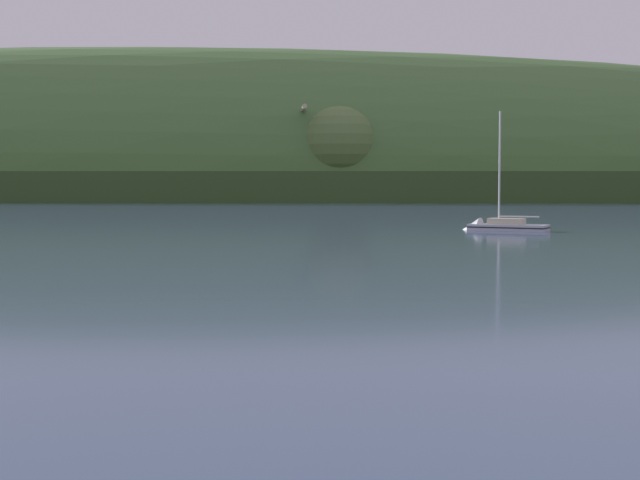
# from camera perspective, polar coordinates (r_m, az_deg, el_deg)

# --- Properties ---
(far_shoreline_hill) EXTENTS (565.05, 121.99, 62.10)m
(far_shoreline_hill) POSITION_cam_1_polar(r_m,az_deg,el_deg) (209.46, -11.31, 2.56)
(far_shoreline_hill) COLOR #314A21
(far_shoreline_hill) RESTS_ON ground
(dockside_crane) EXTENTS (3.37, 13.40, 17.21)m
(dockside_crane) POSITION_cam_1_polar(r_m,az_deg,el_deg) (174.81, -1.00, 5.07)
(dockside_crane) COLOR #4C4C51
(dockside_crane) RESTS_ON ground
(sailboat_near_mooring) EXTENTS (6.81, 5.07, 10.11)m
(sailboat_near_mooring) POSITION_cam_1_polar(r_m,az_deg,el_deg) (76.02, 10.34, 0.62)
(sailboat_near_mooring) COLOR #ADB2BC
(sailboat_near_mooring) RESTS_ON ground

